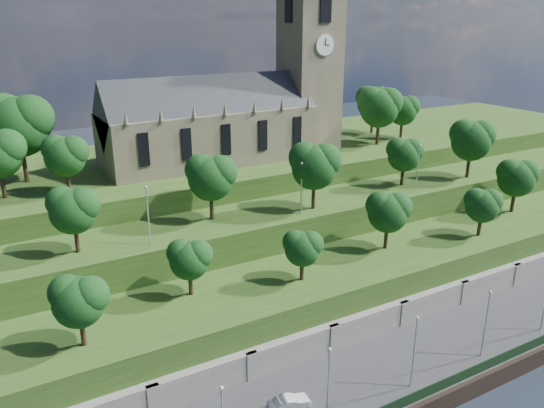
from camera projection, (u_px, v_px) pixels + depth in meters
promenade at (400, 369)px, 56.03m from camera, size 160.00×12.00×2.00m
quay_wall at (444, 402)px, 51.03m from camera, size 160.00×0.50×2.20m
fence at (440, 386)px, 51.06m from camera, size 160.00×0.10×1.20m
retaining_wall at (365, 329)px, 60.43m from camera, size 160.00×2.10×5.00m
embankment_lower at (335, 295)px, 64.87m from camera, size 160.00×12.00×8.00m
embankment_upper at (288, 248)px, 73.23m from camera, size 160.00×10.00×12.00m
hilltop at (225, 195)px, 89.95m from camera, size 160.00×32.00×15.00m
church at (237, 110)px, 81.99m from camera, size 38.60×12.35×27.60m
trees_lower at (380, 217)px, 65.19m from camera, size 69.63×9.06×8.18m
trees_upper at (332, 161)px, 71.28m from camera, size 65.52×8.91×9.25m
trees_hilltop at (211, 118)px, 79.42m from camera, size 72.47×15.50×11.91m
lamp_posts_promenade at (414, 347)px, 50.38m from camera, size 60.36×0.36×7.84m
lamp_posts_upper at (301, 184)px, 67.39m from camera, size 40.36×0.36×6.94m
car_middle at (289, 403)px, 48.66m from camera, size 4.18×1.88×1.33m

